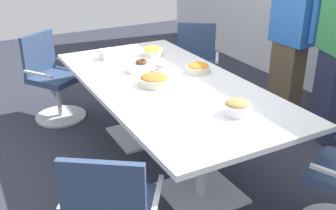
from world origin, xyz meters
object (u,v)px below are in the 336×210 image
conference_table (168,97)px  snack_bowl_chips_yellow (153,51)px  person_standing_0 (291,36)px  snack_bowl_chips_orange (198,68)px  snack_bowl_pretzels (155,80)px  office_chair_3 (53,82)px  office_chair_2 (195,70)px  donut_platter (147,68)px  napkin_pile (109,54)px  snack_bowl_cookies (237,107)px

conference_table → snack_bowl_chips_yellow: size_ratio=11.89×
person_standing_0 → snack_bowl_chips_orange: 1.26m
snack_bowl_chips_orange → snack_bowl_pretzels: (0.09, -0.47, 0.00)m
conference_table → office_chair_3: size_ratio=2.64×
office_chair_2 → donut_platter: office_chair_2 is taller
person_standing_0 → donut_platter: person_standing_0 is taller
conference_table → person_standing_0: (-0.27, 1.59, 0.25)m
office_chair_3 → napkin_pile: (0.55, 0.44, 0.39)m
office_chair_2 → snack_bowl_pretzels: (0.99, -1.01, 0.39)m
snack_bowl_chips_orange → snack_bowl_chips_yellow: snack_bowl_chips_yellow is taller
snack_bowl_cookies → donut_platter: size_ratio=0.47×
napkin_pile → snack_bowl_chips_yellow: bearing=75.8°
napkin_pile → conference_table: bearing=13.0°
person_standing_0 → snack_bowl_chips_orange: person_standing_0 is taller
office_chair_2 → napkin_pile: 1.16m
snack_bowl_chips_orange → snack_bowl_chips_yellow: bearing=-168.7°
conference_table → person_standing_0: 1.64m
office_chair_3 → napkin_pile: office_chair_3 is taller
office_chair_3 → snack_bowl_pretzels: office_chair_3 is taller
conference_table → office_chair_2: bearing=138.3°
snack_bowl_chips_orange → snack_bowl_chips_yellow: (-0.64, -0.13, 0.00)m
conference_table → napkin_pile: bearing=-167.0°
office_chair_3 → snack_bowl_pretzels: 1.53m
snack_bowl_pretzels → snack_bowl_chips_yellow: size_ratio=1.26×
office_chair_3 → donut_platter: bearing=87.6°
person_standing_0 → snack_bowl_cookies: person_standing_0 is taller
office_chair_3 → donut_platter: office_chair_3 is taller
office_chair_2 → person_standing_0: size_ratio=0.54×
snack_bowl_chips_orange → snack_bowl_cookies: snack_bowl_cookies is taller
office_chair_3 → person_standing_0: 2.54m
office_chair_3 → snack_bowl_pretzels: (1.38, 0.52, 0.39)m
napkin_pile → snack_bowl_pretzels: bearing=5.2°
snack_bowl_cookies → donut_platter: bearing=-172.7°
snack_bowl_cookies → snack_bowl_pretzels: bearing=-161.5°
office_chair_2 → donut_platter: bearing=70.0°
conference_table → snack_bowl_chips_orange: (-0.10, 0.35, 0.17)m
office_chair_2 → person_standing_0: 1.11m
office_chair_2 → snack_bowl_pretzels: 1.46m
snack_bowl_pretzels → snack_bowl_chips_yellow: same height
office_chair_2 → office_chair_3: (-0.39, -1.52, 0.00)m
donut_platter → napkin_pile: 0.50m
snack_bowl_pretzels → napkin_pile: snack_bowl_pretzels is taller
snack_bowl_pretzels → snack_bowl_chips_yellow: 0.80m
conference_table → snack_bowl_chips_yellow: bearing=163.0°
conference_table → office_chair_3: office_chair_3 is taller
person_standing_0 → snack_bowl_cookies: 1.78m
person_standing_0 → snack_bowl_pretzels: size_ratio=6.62×
snack_bowl_chips_orange → donut_platter: snack_bowl_chips_orange is taller
snack_bowl_chips_yellow → napkin_pile: bearing=-104.2°
office_chair_2 → office_chair_3: 1.58m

